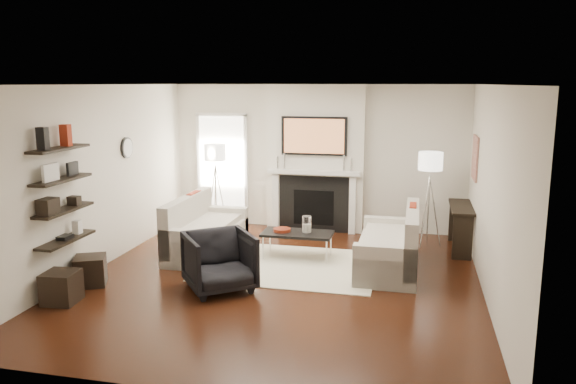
% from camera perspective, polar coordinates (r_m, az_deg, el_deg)
% --- Properties ---
extents(room_envelope, '(6.00, 6.00, 6.00)m').
position_cam_1_polar(room_envelope, '(7.61, -1.01, 0.64)').
color(room_envelope, '#33160B').
rests_on(room_envelope, ground).
extents(chimney_breast, '(1.80, 0.25, 2.70)m').
position_cam_1_polar(chimney_breast, '(10.39, 2.81, 3.42)').
color(chimney_breast, silver).
rests_on(chimney_breast, floor).
extents(fireplace_surround, '(1.30, 0.02, 1.04)m').
position_cam_1_polar(fireplace_surround, '(10.40, 2.63, -1.21)').
color(fireplace_surround, black).
rests_on(fireplace_surround, floor).
extents(firebox, '(0.75, 0.02, 0.65)m').
position_cam_1_polar(firebox, '(10.41, 2.63, -1.59)').
color(firebox, black).
rests_on(firebox, floor).
extents(mantel_pilaster_l, '(0.12, 0.08, 1.10)m').
position_cam_1_polar(mantel_pilaster_l, '(10.52, -1.26, -0.90)').
color(mantel_pilaster_l, white).
rests_on(mantel_pilaster_l, floor).
extents(mantel_pilaster_r, '(0.12, 0.08, 1.10)m').
position_cam_1_polar(mantel_pilaster_r, '(10.27, 6.56, -1.26)').
color(mantel_pilaster_r, white).
rests_on(mantel_pilaster_r, floor).
extents(mantel_shelf, '(1.70, 0.18, 0.07)m').
position_cam_1_polar(mantel_shelf, '(10.24, 2.61, 2.01)').
color(mantel_shelf, white).
rests_on(mantel_shelf, chimney_breast).
extents(tv_body, '(1.20, 0.06, 0.70)m').
position_cam_1_polar(tv_body, '(10.19, 2.67, 5.70)').
color(tv_body, black).
rests_on(tv_body, chimney_breast).
extents(tv_screen, '(1.10, 0.00, 0.62)m').
position_cam_1_polar(tv_screen, '(10.15, 2.64, 5.69)').
color(tv_screen, '#BF723F').
rests_on(tv_screen, tv_body).
extents(candlestick_l_tall, '(0.04, 0.04, 0.30)m').
position_cam_1_polar(candlestick_l_tall, '(10.34, -0.37, 3.14)').
color(candlestick_l_tall, silver).
rests_on(candlestick_l_tall, mantel_shelf).
extents(candlestick_l_short, '(0.04, 0.04, 0.24)m').
position_cam_1_polar(candlestick_l_short, '(10.37, -1.07, 3.00)').
color(candlestick_l_short, silver).
rests_on(candlestick_l_short, mantel_shelf).
extents(candlestick_r_tall, '(0.04, 0.04, 0.30)m').
position_cam_1_polar(candlestick_r_tall, '(10.14, 5.69, 2.94)').
color(candlestick_r_tall, silver).
rests_on(candlestick_r_tall, mantel_shelf).
extents(candlestick_r_short, '(0.04, 0.04, 0.24)m').
position_cam_1_polar(candlestick_r_short, '(10.13, 6.42, 2.74)').
color(candlestick_r_short, silver).
rests_on(candlestick_r_short, mantel_shelf).
extents(hallway_panel, '(0.90, 0.02, 2.10)m').
position_cam_1_polar(hallway_panel, '(11.00, -6.64, 2.21)').
color(hallway_panel, white).
rests_on(hallway_panel, floor).
extents(door_trim_l, '(0.06, 0.06, 2.16)m').
position_cam_1_polar(door_trim_l, '(11.16, -9.00, 2.27)').
color(door_trim_l, white).
rests_on(door_trim_l, floor).
extents(door_trim_r, '(0.06, 0.06, 2.16)m').
position_cam_1_polar(door_trim_r, '(10.84, -4.28, 2.12)').
color(door_trim_r, white).
rests_on(door_trim_r, floor).
extents(door_trim_top, '(1.02, 0.06, 0.06)m').
position_cam_1_polar(door_trim_top, '(10.87, -6.80, 7.83)').
color(door_trim_top, white).
rests_on(door_trim_top, wall_back).
extents(rug, '(2.60, 2.00, 0.01)m').
position_cam_1_polar(rug, '(8.57, 0.16, -7.46)').
color(rug, beige).
rests_on(rug, floor).
extents(loveseat_left_base, '(0.85, 1.80, 0.42)m').
position_cam_1_polar(loveseat_left_base, '(9.20, -8.21, -4.94)').
color(loveseat_left_base, beige).
rests_on(loveseat_left_base, floor).
extents(loveseat_left_back, '(0.18, 1.80, 0.80)m').
position_cam_1_polar(loveseat_left_back, '(9.24, -10.20, -2.90)').
color(loveseat_left_back, beige).
rests_on(loveseat_left_back, floor).
extents(loveseat_left_arm_n, '(0.85, 0.18, 0.60)m').
position_cam_1_polar(loveseat_left_arm_n, '(8.46, -10.20, -5.80)').
color(loveseat_left_arm_n, beige).
rests_on(loveseat_left_arm_n, floor).
extents(loveseat_left_arm_s, '(0.85, 0.18, 0.60)m').
position_cam_1_polar(loveseat_left_arm_s, '(9.91, -6.54, -3.20)').
color(loveseat_left_arm_s, beige).
rests_on(loveseat_left_arm_s, floor).
extents(loveseat_left_cushion, '(0.63, 1.44, 0.10)m').
position_cam_1_polar(loveseat_left_cushion, '(9.12, -7.96, -3.39)').
color(loveseat_left_cushion, beige).
rests_on(loveseat_left_cushion, loveseat_left_base).
extents(pillow_left_orange, '(0.10, 0.42, 0.42)m').
position_cam_1_polar(pillow_left_orange, '(9.47, -9.54, -1.28)').
color(pillow_left_orange, maroon).
rests_on(pillow_left_orange, loveseat_left_cushion).
extents(pillow_left_charcoal, '(0.10, 0.40, 0.40)m').
position_cam_1_polar(pillow_left_charcoal, '(8.93, -10.99, -2.14)').
color(pillow_left_charcoal, black).
rests_on(pillow_left_charcoal, loveseat_left_cushion).
extents(loveseat_right_base, '(0.85, 1.80, 0.42)m').
position_cam_1_polar(loveseat_right_base, '(8.46, 10.08, -6.42)').
color(loveseat_right_base, beige).
rests_on(loveseat_right_base, floor).
extents(loveseat_right_back, '(0.18, 1.80, 0.80)m').
position_cam_1_polar(loveseat_right_back, '(8.37, 12.45, -4.45)').
color(loveseat_right_back, beige).
rests_on(loveseat_right_back, floor).
extents(loveseat_right_arm_n, '(0.85, 0.18, 0.60)m').
position_cam_1_polar(loveseat_right_arm_n, '(7.67, 9.78, -7.56)').
color(loveseat_right_arm_n, beige).
rests_on(loveseat_right_arm_n, floor).
extents(loveseat_right_arm_s, '(0.85, 0.18, 0.60)m').
position_cam_1_polar(loveseat_right_arm_s, '(9.22, 10.36, -4.40)').
color(loveseat_right_arm_s, beige).
rests_on(loveseat_right_arm_s, floor).
extents(loveseat_right_cushion, '(0.63, 1.44, 0.10)m').
position_cam_1_polar(loveseat_right_cushion, '(8.39, 9.80, -4.71)').
color(loveseat_right_cushion, beige).
rests_on(loveseat_right_cushion, loveseat_right_base).
extents(pillow_right_orange, '(0.10, 0.42, 0.42)m').
position_cam_1_polar(pillow_right_orange, '(8.61, 12.53, -2.62)').
color(pillow_right_orange, maroon).
rests_on(pillow_right_orange, loveseat_right_cushion).
extents(pillow_right_charcoal, '(0.10, 0.40, 0.40)m').
position_cam_1_polar(pillow_right_charcoal, '(8.03, 12.48, -3.68)').
color(pillow_right_charcoal, black).
rests_on(pillow_right_charcoal, loveseat_right_cushion).
extents(coffee_table, '(1.10, 0.55, 0.04)m').
position_cam_1_polar(coffee_table, '(8.82, 0.96, -4.24)').
color(coffee_table, black).
rests_on(coffee_table, floor).
extents(coffee_leg_nw, '(0.02, 0.02, 0.38)m').
position_cam_1_polar(coffee_leg_nw, '(8.79, -2.55, -5.73)').
color(coffee_leg_nw, silver).
rests_on(coffee_leg_nw, floor).
extents(coffee_leg_ne, '(0.02, 0.02, 0.38)m').
position_cam_1_polar(coffee_leg_ne, '(8.59, 3.93, -6.15)').
color(coffee_leg_ne, silver).
rests_on(coffee_leg_ne, floor).
extents(coffee_leg_sw, '(0.02, 0.02, 0.38)m').
position_cam_1_polar(coffee_leg_sw, '(9.20, -1.82, -4.97)').
color(coffee_leg_sw, silver).
rests_on(coffee_leg_sw, floor).
extents(coffee_leg_se, '(0.02, 0.02, 0.38)m').
position_cam_1_polar(coffee_leg_se, '(9.00, 4.38, -5.34)').
color(coffee_leg_se, silver).
rests_on(coffee_leg_se, floor).
extents(hurricane_glass, '(0.15, 0.15, 0.26)m').
position_cam_1_polar(hurricane_glass, '(8.75, 1.93, -3.28)').
color(hurricane_glass, white).
rests_on(hurricane_glass, coffee_table).
extents(hurricane_candle, '(0.10, 0.10, 0.14)m').
position_cam_1_polar(hurricane_candle, '(8.77, 1.92, -3.70)').
color(hurricane_candle, white).
rests_on(hurricane_candle, coffee_table).
extents(copper_bowl, '(0.28, 0.28, 0.05)m').
position_cam_1_polar(copper_bowl, '(8.86, -0.62, -3.86)').
color(copper_bowl, '#A6351B').
rests_on(copper_bowl, coffee_table).
extents(armchair, '(1.14, 1.13, 0.86)m').
position_cam_1_polar(armchair, '(7.55, -6.98, -6.74)').
color(armchair, black).
rests_on(armchair, floor).
extents(lamp_left_post, '(0.02, 0.02, 1.20)m').
position_cam_1_polar(lamp_left_post, '(10.70, -7.32, -0.50)').
color(lamp_left_post, silver).
rests_on(lamp_left_post, floor).
extents(lamp_left_shade, '(0.40, 0.40, 0.30)m').
position_cam_1_polar(lamp_left_shade, '(10.57, -7.43, 4.02)').
color(lamp_left_shade, white).
rests_on(lamp_left_shade, lamp_left_post).
extents(lamp_left_leg_a, '(0.25, 0.02, 1.23)m').
position_cam_1_polar(lamp_left_leg_a, '(10.67, -6.77, -0.53)').
color(lamp_left_leg_a, silver).
rests_on(lamp_left_leg_a, floor).
extents(lamp_left_leg_b, '(0.14, 0.22, 1.23)m').
position_cam_1_polar(lamp_left_leg_b, '(10.81, -7.42, -0.39)').
color(lamp_left_leg_b, silver).
rests_on(lamp_left_leg_b, floor).
extents(lamp_left_leg_c, '(0.14, 0.22, 1.23)m').
position_cam_1_polar(lamp_left_leg_c, '(10.63, -7.78, -0.59)').
color(lamp_left_leg_c, silver).
rests_on(lamp_left_leg_c, floor).
extents(lamp_right_post, '(0.02, 0.02, 1.20)m').
position_cam_1_polar(lamp_right_post, '(9.74, 14.05, -1.90)').
color(lamp_right_post, silver).
rests_on(lamp_right_post, floor).
extents(lamp_right_shade, '(0.40, 0.40, 0.30)m').
position_cam_1_polar(lamp_right_shade, '(9.59, 14.29, 3.06)').
color(lamp_right_shade, white).
rests_on(lamp_right_shade, lamp_right_post).
extents(lamp_right_leg_a, '(0.25, 0.02, 1.23)m').
position_cam_1_polar(lamp_right_leg_a, '(9.74, 14.70, -1.92)').
color(lamp_right_leg_a, silver).
rests_on(lamp_right_leg_a, floor).
extents(lamp_right_leg_b, '(0.14, 0.22, 1.23)m').
position_cam_1_polar(lamp_right_leg_b, '(9.83, 13.72, -1.76)').
color(lamp_right_leg_b, silver).
rests_on(lamp_right_leg_b, floor).
extents(lamp_right_leg_c, '(0.14, 0.22, 1.23)m').
position_cam_1_polar(lamp_right_leg_c, '(9.65, 13.74, -2.01)').
color(lamp_right_leg_c, silver).
rests_on(lamp_right_leg_c, floor).
extents(console_top, '(0.35, 1.20, 0.04)m').
position_cam_1_polar(console_top, '(9.59, 17.21, -1.46)').
color(console_top, black).
rests_on(console_top, floor).
extents(console_leg_n, '(0.30, 0.04, 0.71)m').
position_cam_1_polar(console_leg_n, '(9.15, 17.32, -4.48)').
color(console_leg_n, black).
rests_on(console_leg_n, floor).
extents(console_leg_s, '(0.30, 0.04, 0.71)m').
position_cam_1_polar(console_leg_s, '(10.21, 16.87, -2.86)').
color(console_leg_s, black).
rests_on(console_leg_s, floor).
extents(wall_art, '(0.03, 0.70, 0.70)m').
position_cam_1_polar(wall_art, '(9.43, 18.48, 3.32)').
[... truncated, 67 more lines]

